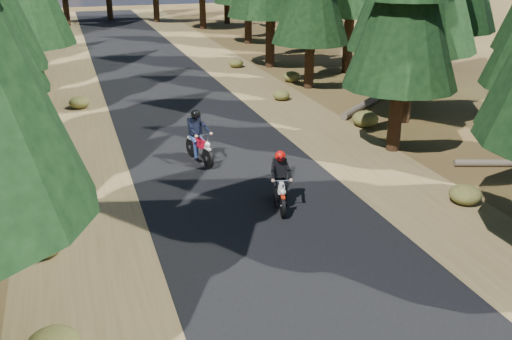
# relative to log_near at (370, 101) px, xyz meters

# --- Properties ---
(ground) EXTENTS (120.00, 120.00, 0.00)m
(ground) POSITION_rel_log_near_xyz_m (-8.28, -10.14, -0.16)
(ground) COLOR #412B17
(ground) RESTS_ON ground
(road) EXTENTS (6.00, 100.00, 0.01)m
(road) POSITION_rel_log_near_xyz_m (-8.28, -5.14, -0.15)
(road) COLOR black
(road) RESTS_ON ground
(shoulder_l) EXTENTS (3.20, 100.00, 0.01)m
(shoulder_l) POSITION_rel_log_near_xyz_m (-12.88, -5.14, -0.16)
(shoulder_l) COLOR brown
(shoulder_l) RESTS_ON ground
(shoulder_r) EXTENTS (3.20, 100.00, 0.01)m
(shoulder_r) POSITION_rel_log_near_xyz_m (-3.68, -5.14, -0.16)
(shoulder_r) COLOR brown
(shoulder_r) RESTS_ON ground
(log_near) EXTENTS (4.66, 3.92, 0.32)m
(log_near) POSITION_rel_log_near_xyz_m (0.00, 0.00, 0.00)
(log_near) COLOR #4C4233
(log_near) RESTS_ON ground
(understory_shrubs) EXTENTS (14.82, 31.40, 0.66)m
(understory_shrubs) POSITION_rel_log_near_xyz_m (-8.03, -2.19, 0.12)
(understory_shrubs) COLOR #474C1E
(understory_shrubs) RESTS_ON ground
(rider_lead) EXTENTS (0.96, 1.86, 1.59)m
(rider_lead) POSITION_rel_log_near_xyz_m (-7.66, -8.88, 0.38)
(rider_lead) COLOR beige
(rider_lead) RESTS_ON road
(rider_follow) EXTENTS (1.00, 2.04, 1.75)m
(rider_follow) POSITION_rel_log_near_xyz_m (-8.95, -4.72, 0.43)
(rider_follow) COLOR maroon
(rider_follow) RESTS_ON road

